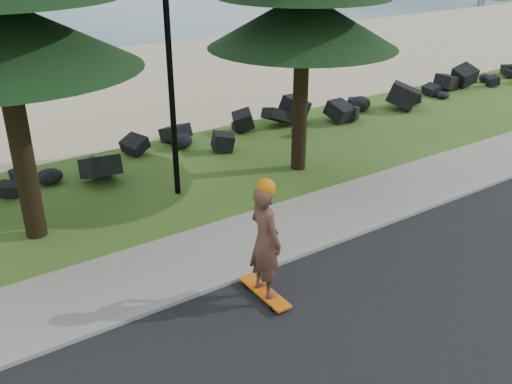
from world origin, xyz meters
The scene contains 8 objects.
ground centered at (0.00, 0.00, 0.00)m, with size 160.00×160.00×0.00m, color #365119.
road centered at (0.00, -4.50, 0.01)m, with size 160.00×7.00×0.02m, color black.
kerb centered at (0.00, -0.90, 0.05)m, with size 160.00×0.20×0.10m, color gray.
sidewalk centered at (0.00, 0.20, 0.04)m, with size 160.00×2.00×0.08m, color gray.
beach_sand centered at (0.00, 14.50, 0.01)m, with size 160.00×15.00×0.01m, color beige.
seawall_boulders centered at (0.00, 5.60, 0.00)m, with size 60.00×2.40×1.10m, color black, non-canonical shape.
lamp_post centered at (0.00, 3.20, 4.13)m, with size 0.25×0.14×8.14m.
skateboarder centered at (-0.75, -1.67, 1.16)m, with size 0.50×1.24×2.31m.
Camera 1 is at (-5.64, -8.59, 6.05)m, focal length 40.00 mm.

